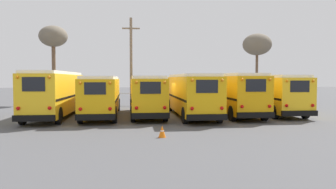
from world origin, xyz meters
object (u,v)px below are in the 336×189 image
school_bus_1 (102,94)px  school_bus_5 (269,93)px  bare_tree_1 (53,38)px  bare_tree_0 (257,45)px  traffic_cone (162,131)px  utility_pole (131,61)px  school_bus_4 (231,92)px  school_bus_0 (56,92)px  school_bus_2 (146,94)px  school_bus_3 (191,93)px

school_bus_1 → school_bus_5: bearing=2.0°
school_bus_1 → bare_tree_1: size_ratio=1.26×
bare_tree_0 → school_bus_1: bearing=-138.9°
school_bus_1 → traffic_cone: size_ratio=18.73×
utility_pole → school_bus_4: bearing=-48.6°
school_bus_0 → school_bus_2: school_bus_0 is taller
school_bus_2 → bare_tree_1: size_ratio=1.15×
school_bus_0 → traffic_cone: bearing=-52.1°
utility_pole → traffic_cone: bearing=-85.0°
school_bus_2 → school_bus_0: bearing=-177.6°
school_bus_3 → school_bus_1: bearing=172.9°
school_bus_2 → school_bus_5: (9.99, 0.50, 0.03)m
school_bus_4 → utility_pole: (-7.87, 8.94, 2.95)m
school_bus_1 → school_bus_2: 3.33m
school_bus_3 → traffic_cone: 9.18m
school_bus_1 → school_bus_2: bearing=-0.7°
school_bus_4 → bare_tree_0: size_ratio=1.25×
school_bus_2 → school_bus_5: size_ratio=1.00×
school_bus_1 → school_bus_4: 9.99m
school_bus_1 → school_bus_3: (6.66, -0.83, 0.08)m
bare_tree_0 → traffic_cone: 29.97m
school_bus_5 → bare_tree_0: 17.10m
school_bus_3 → traffic_cone: school_bus_3 is taller
bare_tree_0 → traffic_cone: bare_tree_0 is taller
school_bus_4 → bare_tree_0: bare_tree_0 is taller
school_bus_4 → bare_tree_0: bearing=62.5°
school_bus_5 → bare_tree_0: (4.90, 15.44, 5.47)m
school_bus_3 → school_bus_4: 3.46m
bare_tree_0 → school_bus_2: bearing=-133.0°
school_bus_0 → bare_tree_1: size_ratio=1.23×
bare_tree_0 → bare_tree_1: bare_tree_1 is taller
school_bus_1 → school_bus_2: (3.33, -0.04, 0.01)m
school_bus_0 → bare_tree_1: bare_tree_1 is taller
school_bus_0 → school_bus_2: size_ratio=1.07×
school_bus_0 → school_bus_5: school_bus_0 is taller
school_bus_0 → utility_pole: 11.22m
school_bus_0 → traffic_cone: school_bus_0 is taller
school_bus_0 → school_bus_5: (16.65, 0.79, -0.13)m
school_bus_0 → school_bus_3: (9.99, -0.51, -0.09)m
school_bus_0 → school_bus_4: (13.32, 0.43, -0.07)m
utility_pole → bare_tree_1: utility_pole is taller
school_bus_2 → school_bus_4: school_bus_4 is taller
traffic_cone → school_bus_4: bearing=56.7°
utility_pole → traffic_cone: utility_pole is taller
school_bus_2 → traffic_cone: bearing=-87.5°
school_bus_4 → school_bus_5: school_bus_4 is taller
school_bus_5 → utility_pole: utility_pole is taller
school_bus_2 → utility_pole: bearing=97.6°
school_bus_0 → bare_tree_1: bearing=103.7°
utility_pole → traffic_cone: 19.05m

